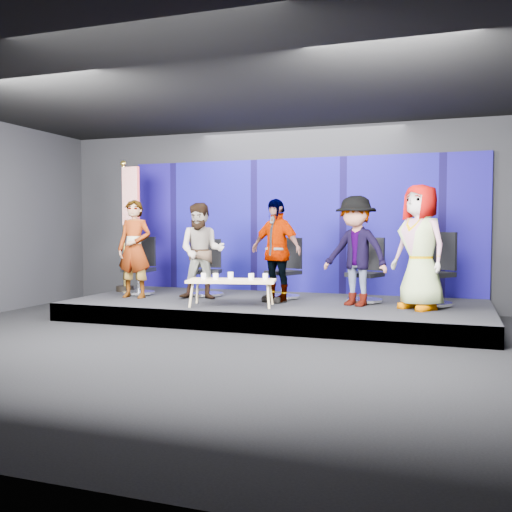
{
  "coord_description": "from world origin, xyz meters",
  "views": [
    {
      "loc": [
        2.84,
        -6.83,
        1.59
      ],
      "look_at": [
        -0.33,
        2.4,
        1.07
      ],
      "focal_mm": 40.0,
      "sensor_mm": 36.0,
      "label": 1
    }
  ],
  "objects_px": {
    "panelist_c": "(276,250)",
    "mug_c": "(231,275)",
    "mug_d": "(251,277)",
    "mug_b": "(216,276)",
    "coffee_table": "(232,282)",
    "panelist_b": "(202,251)",
    "chair_a": "(140,275)",
    "mug_e": "(265,276)",
    "chair_c": "(285,278)",
    "chair_d": "(366,281)",
    "chair_b": "(208,277)",
    "panelist_e": "(420,247)",
    "chair_e": "(434,282)",
    "panelist_a": "(134,249)",
    "panelist_d": "(356,251)",
    "mug_a": "(204,276)",
    "flag_stand": "(128,222)"
  },
  "relations": [
    {
      "from": "panelist_c",
      "to": "mug_c",
      "type": "height_order",
      "value": "panelist_c"
    },
    {
      "from": "mug_d",
      "to": "mug_b",
      "type": "bearing_deg",
      "value": -170.14
    },
    {
      "from": "mug_b",
      "to": "coffee_table",
      "type": "bearing_deg",
      "value": 19.3
    },
    {
      "from": "panelist_b",
      "to": "mug_d",
      "type": "xyz_separation_m",
      "value": [
        1.15,
        -0.64,
        -0.36
      ]
    },
    {
      "from": "chair_a",
      "to": "mug_e",
      "type": "bearing_deg",
      "value": -16.19
    },
    {
      "from": "chair_c",
      "to": "chair_d",
      "type": "height_order",
      "value": "chair_d"
    },
    {
      "from": "mug_b",
      "to": "mug_d",
      "type": "distance_m",
      "value": 0.58
    },
    {
      "from": "chair_a",
      "to": "chair_b",
      "type": "relative_size",
      "value": 1.04
    },
    {
      "from": "panelist_e",
      "to": "mug_e",
      "type": "xyz_separation_m",
      "value": [
        -2.36,
        -0.46,
        -0.48
      ]
    },
    {
      "from": "chair_b",
      "to": "panelist_b",
      "type": "xyz_separation_m",
      "value": [
        0.1,
        -0.5,
        0.5
      ]
    },
    {
      "from": "chair_b",
      "to": "chair_e",
      "type": "relative_size",
      "value": 0.88
    },
    {
      "from": "chair_b",
      "to": "mug_e",
      "type": "distance_m",
      "value": 1.73
    },
    {
      "from": "chair_c",
      "to": "panelist_c",
      "type": "height_order",
      "value": "panelist_c"
    },
    {
      "from": "panelist_a",
      "to": "chair_c",
      "type": "height_order",
      "value": "panelist_a"
    },
    {
      "from": "chair_d",
      "to": "coffee_table",
      "type": "distance_m",
      "value": 2.31
    },
    {
      "from": "mug_b",
      "to": "panelist_d",
      "type": "bearing_deg",
      "value": 20.34
    },
    {
      "from": "panelist_b",
      "to": "mug_a",
      "type": "xyz_separation_m",
      "value": [
        0.36,
        -0.73,
        -0.37
      ]
    },
    {
      "from": "chair_c",
      "to": "mug_c",
      "type": "distance_m",
      "value": 1.27
    },
    {
      "from": "mug_b",
      "to": "mug_e",
      "type": "relative_size",
      "value": 1.02
    },
    {
      "from": "chair_a",
      "to": "mug_e",
      "type": "relative_size",
      "value": 10.87
    },
    {
      "from": "chair_c",
      "to": "chair_e",
      "type": "relative_size",
      "value": 0.91
    },
    {
      "from": "coffee_table",
      "to": "panelist_a",
      "type": "bearing_deg",
      "value": 167.47
    },
    {
      "from": "chair_a",
      "to": "flag_stand",
      "type": "height_order",
      "value": "flag_stand"
    },
    {
      "from": "panelist_d",
      "to": "mug_c",
      "type": "distance_m",
      "value": 2.06
    },
    {
      "from": "panelist_d",
      "to": "chair_e",
      "type": "distance_m",
      "value": 1.37
    },
    {
      "from": "chair_d",
      "to": "coffee_table",
      "type": "relative_size",
      "value": 0.73
    },
    {
      "from": "panelist_b",
      "to": "coffee_table",
      "type": "xyz_separation_m",
      "value": [
        0.82,
        -0.65,
        -0.45
      ]
    },
    {
      "from": "chair_e",
      "to": "flag_stand",
      "type": "xyz_separation_m",
      "value": [
        -5.72,
        0.12,
        0.97
      ]
    },
    {
      "from": "coffee_table",
      "to": "mug_c",
      "type": "distance_m",
      "value": 0.17
    },
    {
      "from": "mug_d",
      "to": "chair_a",
      "type": "bearing_deg",
      "value": 160.23
    },
    {
      "from": "flag_stand",
      "to": "panelist_d",
      "type": "bearing_deg",
      "value": 7.62
    },
    {
      "from": "chair_e",
      "to": "mug_a",
      "type": "height_order",
      "value": "chair_e"
    },
    {
      "from": "mug_c",
      "to": "flag_stand",
      "type": "relative_size",
      "value": 0.04
    },
    {
      "from": "panelist_e",
      "to": "mug_c",
      "type": "bearing_deg",
      "value": -131.82
    },
    {
      "from": "chair_e",
      "to": "coffee_table",
      "type": "relative_size",
      "value": 0.8
    },
    {
      "from": "chair_a",
      "to": "flag_stand",
      "type": "relative_size",
      "value": 0.42
    },
    {
      "from": "chair_b",
      "to": "mug_d",
      "type": "bearing_deg",
      "value": -56.06
    },
    {
      "from": "panelist_c",
      "to": "panelist_d",
      "type": "height_order",
      "value": "panelist_d"
    },
    {
      "from": "coffee_table",
      "to": "mug_c",
      "type": "bearing_deg",
      "value": 118.6
    },
    {
      "from": "panelist_b",
      "to": "panelist_e",
      "type": "xyz_separation_m",
      "value": [
        3.69,
        -0.02,
        0.12
      ]
    },
    {
      "from": "mug_b",
      "to": "flag_stand",
      "type": "xyz_separation_m",
      "value": [
        -2.4,
        1.31,
        0.88
      ]
    },
    {
      "from": "panelist_e",
      "to": "coffee_table",
      "type": "bearing_deg",
      "value": -129.21
    },
    {
      "from": "chair_a",
      "to": "mug_c",
      "type": "xyz_separation_m",
      "value": [
        2.15,
        -0.81,
        0.13
      ]
    },
    {
      "from": "mug_a",
      "to": "flag_stand",
      "type": "bearing_deg",
      "value": 149.15
    },
    {
      "from": "panelist_c",
      "to": "chair_e",
      "type": "bearing_deg",
      "value": 30.6
    },
    {
      "from": "panelist_e",
      "to": "chair_d",
      "type": "bearing_deg",
      "value": -173.69
    },
    {
      "from": "panelist_b",
      "to": "panelist_e",
      "type": "distance_m",
      "value": 3.69
    },
    {
      "from": "panelist_a",
      "to": "panelist_b",
      "type": "distance_m",
      "value": 1.25
    },
    {
      "from": "chair_c",
      "to": "mug_d",
      "type": "xyz_separation_m",
      "value": [
        -0.21,
        -1.22,
        0.13
      ]
    },
    {
      "from": "panelist_c",
      "to": "chair_d",
      "type": "distance_m",
      "value": 1.62
    }
  ]
}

